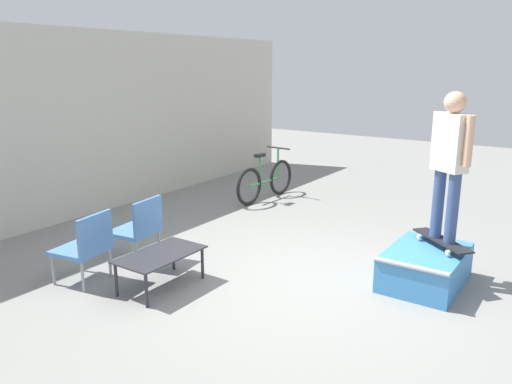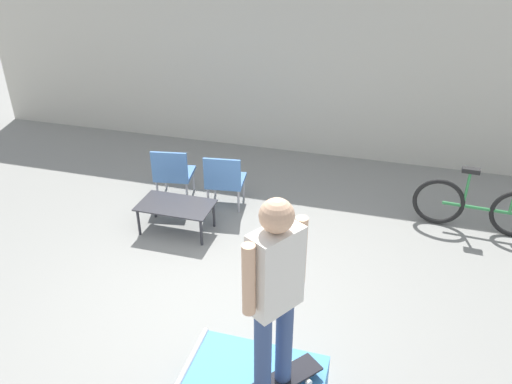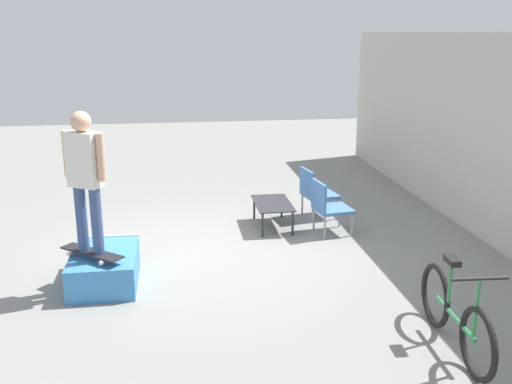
# 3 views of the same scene
# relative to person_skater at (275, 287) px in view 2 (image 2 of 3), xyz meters

# --- Properties ---
(ground_plane) EXTENTS (24.00, 24.00, 0.00)m
(ground_plane) POSITION_rel_person_skater_xyz_m (-1.01, 1.30, -1.47)
(ground_plane) COLOR gray
(house_wall_back) EXTENTS (12.00, 0.06, 3.00)m
(house_wall_back) POSITION_rel_person_skater_xyz_m (-1.01, 5.56, 0.03)
(house_wall_back) COLOR beige
(house_wall_back) RESTS_ON ground_plane
(person_skater) EXTENTS (0.37, 0.50, 1.66)m
(person_skater) POSITION_rel_person_skater_xyz_m (0.00, 0.00, 0.00)
(person_skater) COLOR #384C7A
(person_skater) RESTS_ON skateboard_on_ramp
(coffee_table) EXTENTS (0.98, 0.56, 0.40)m
(coffee_table) POSITION_rel_person_skater_xyz_m (-1.96, 2.52, -1.11)
(coffee_table) COLOR #2D2D33
(coffee_table) RESTS_ON ground_plane
(patio_chair_left) EXTENTS (0.60, 0.60, 0.83)m
(patio_chair_left) POSITION_rel_person_skater_xyz_m (-2.35, 3.30, -1.02)
(patio_chair_left) COLOR #99999E
(patio_chair_left) RESTS_ON ground_plane
(patio_chair_right) EXTENTS (0.58, 0.58, 0.83)m
(patio_chair_right) POSITION_rel_person_skater_xyz_m (-1.55, 3.30, -1.02)
(patio_chair_right) COLOR #99999E
(patio_chair_right) RESTS_ON ground_plane
(bicycle) EXTENTS (1.65, 0.52, 0.94)m
(bicycle) POSITION_rel_person_skater_xyz_m (1.86, 3.64, -1.11)
(bicycle) COLOR black
(bicycle) RESTS_ON ground_plane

